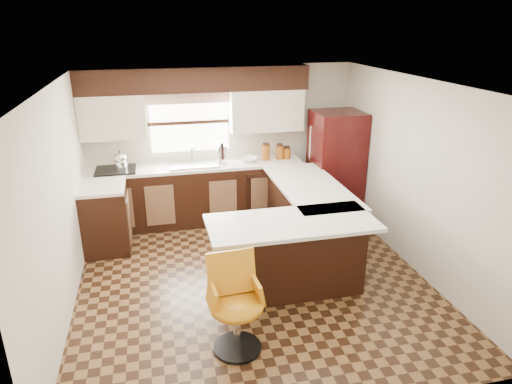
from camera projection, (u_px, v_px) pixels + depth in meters
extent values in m
plane|color=#49301A|center=(252.00, 278.00, 5.72)|extent=(4.40, 4.40, 0.00)
plane|color=silver|center=(252.00, 84.00, 4.87)|extent=(4.40, 4.40, 0.00)
plane|color=beige|center=(222.00, 142.00, 7.30)|extent=(4.40, 0.00, 4.40)
plane|color=beige|center=(319.00, 292.00, 3.29)|extent=(4.40, 0.00, 4.40)
plane|color=beige|center=(60.00, 204.00, 4.85)|extent=(0.00, 4.40, 4.40)
plane|color=beige|center=(414.00, 176.00, 5.74)|extent=(0.00, 4.40, 4.40)
cube|color=black|center=(198.00, 195.00, 7.20)|extent=(3.30, 0.60, 0.90)
cube|color=black|center=(106.00, 219.00, 6.32)|extent=(0.60, 0.70, 0.90)
cube|color=silver|center=(197.00, 166.00, 7.03)|extent=(3.30, 0.60, 0.04)
cube|color=silver|center=(102.00, 187.00, 6.15)|extent=(0.60, 0.70, 0.04)
cube|color=black|center=(195.00, 79.00, 6.69)|extent=(3.40, 0.35, 0.36)
cube|color=beige|center=(113.00, 117.00, 6.61)|extent=(0.94, 0.35, 0.64)
cube|color=beige|center=(266.00, 110.00, 7.10)|extent=(1.14, 0.35, 0.64)
cube|color=white|center=(190.00, 122.00, 7.05)|extent=(1.20, 0.02, 0.90)
cube|color=#D19B93|center=(189.00, 97.00, 6.88)|extent=(1.30, 0.06, 0.18)
cube|color=#B2B2B7|center=(194.00, 165.00, 6.99)|extent=(0.75, 0.45, 0.03)
cube|color=black|center=(264.00, 197.00, 7.16)|extent=(0.58, 0.03, 0.78)
cube|color=black|center=(116.00, 170.00, 6.74)|extent=(0.58, 0.50, 0.02)
cube|color=black|center=(306.00, 219.00, 6.32)|extent=(0.60, 1.95, 0.90)
cube|color=black|center=(290.00, 256.00, 5.32)|extent=(1.65, 0.60, 0.90)
cube|color=silver|center=(310.00, 187.00, 6.16)|extent=(0.84, 1.95, 0.04)
cube|color=silver|center=(292.00, 223.00, 5.07)|extent=(1.89, 0.84, 0.04)
cube|color=#320808|center=(335.00, 166.00, 7.22)|extent=(0.74, 0.71, 1.73)
cylinder|color=silver|center=(222.00, 154.00, 7.06)|extent=(0.15, 0.15, 0.28)
imported|color=white|center=(249.00, 159.00, 7.18)|extent=(0.33, 0.33, 0.07)
cylinder|color=#8A470F|center=(266.00, 152.00, 7.23)|extent=(0.13, 0.13, 0.24)
cylinder|color=#8A470F|center=(280.00, 152.00, 7.28)|extent=(0.12, 0.12, 0.22)
cylinder|color=#8A470F|center=(287.00, 153.00, 7.32)|extent=(0.12, 0.12, 0.17)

